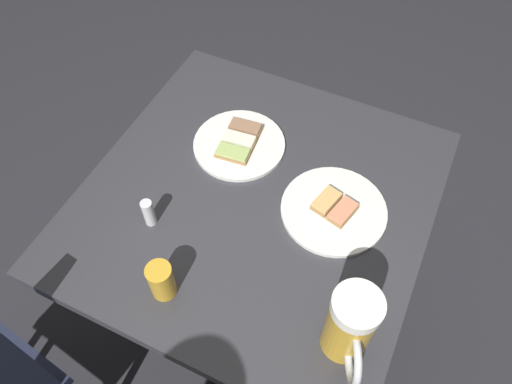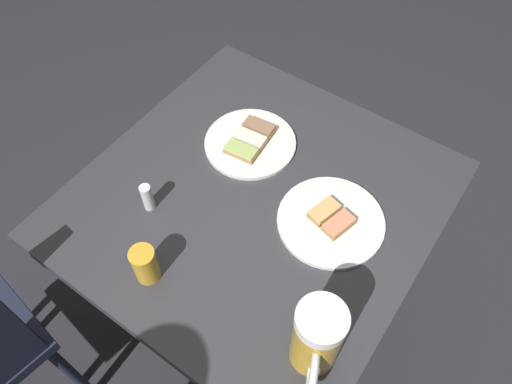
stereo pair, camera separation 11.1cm
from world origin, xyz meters
name	(u,v)px [view 2 (the right image)]	position (x,y,z in m)	size (l,w,h in m)	color
ground_plane	(256,320)	(0.00, 0.00, 0.00)	(6.00, 6.00, 0.00)	#28282D
cafe_table	(256,232)	(0.00, 0.00, 0.61)	(0.77, 0.79, 0.77)	black
plate_near	(250,142)	(-0.10, 0.12, 0.78)	(0.23, 0.23, 0.03)	white
plate_far	(331,221)	(0.17, 0.04, 0.77)	(0.24, 0.24, 0.03)	white
beer_mug	(316,340)	(0.29, -0.24, 0.86)	(0.10, 0.14, 0.18)	gold
beer_glass_small	(145,264)	(-0.07, -0.29, 0.81)	(0.05, 0.05, 0.09)	gold
salt_shaker	(147,197)	(-0.18, -0.16, 0.80)	(0.03, 0.03, 0.07)	silver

